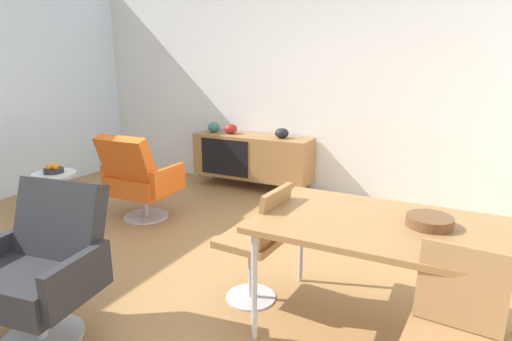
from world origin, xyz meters
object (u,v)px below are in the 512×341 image
sideboard (252,156)px  dining_chair_near_window (258,239)px  dining_chair_front_right (453,339)px  dining_table (395,232)px  wooden_bowl_on_table (429,221)px  armchair_black_shell (42,264)px  vase_ceramic_small (214,127)px  fruit_bowl (54,169)px  lounge_chair_red (139,177)px  vase_cobalt (231,129)px  side_table_round (56,191)px  vase_sculptural_dark (282,133)px

sideboard → dining_chair_near_window: bearing=-61.6°
sideboard → dining_chair_front_right: 3.89m
dining_table → wooden_bowl_on_table: 0.20m
wooden_bowl_on_table → armchair_black_shell: (-2.07, -0.98, -0.30)m
dining_chair_near_window → dining_chair_front_right: 1.36m
vase_ceramic_small → wooden_bowl_on_table: vase_ceramic_small is taller
dining_chair_near_window → fruit_bowl: 2.67m
sideboard → dining_chair_front_right: size_ratio=1.87×
vase_ceramic_small → wooden_bowl_on_table: 3.76m
lounge_chair_red → dining_table: bearing=-17.1°
sideboard → vase_cobalt: size_ratio=9.24×
dining_table → side_table_round: 3.57m
vase_cobalt → dining_chair_front_right: (2.87, -2.95, -0.32)m
vase_sculptural_dark → fruit_bowl: 2.64m
vase_ceramic_small → wooden_bowl_on_table: (2.95, -2.32, -0.02)m
dining_chair_front_right → lounge_chair_red: 3.38m
sideboard → dining_chair_near_window: 2.72m
vase_sculptural_dark → armchair_black_shell: size_ratio=0.18×
fruit_bowl → dining_chair_front_right: bearing=-14.3°
vase_cobalt → dining_chair_near_window: size_ratio=0.20×
dining_chair_near_window → sideboard: bearing=118.4°
dining_chair_near_window → fruit_bowl: (-2.63, 0.43, 0.09)m
sideboard → dining_table: size_ratio=1.00×
sideboard → vase_cobalt: 0.48m
vase_ceramic_small → dining_chair_front_right: (3.13, -2.95, -0.32)m
vase_cobalt → side_table_round: vase_cobalt is taller
fruit_bowl → wooden_bowl_on_table: bearing=-5.6°
vase_ceramic_small → fruit_bowl: bearing=-110.8°
vase_cobalt → vase_ceramic_small: (-0.27, 0.00, 0.00)m
dining_table → lounge_chair_red: size_ratio=1.69×
dining_chair_front_right → armchair_black_shell: 2.27m
vase_cobalt → dining_chair_front_right: size_ratio=0.20×
wooden_bowl_on_table → armchair_black_shell: armchair_black_shell is taller
vase_cobalt → armchair_black_shell: bearing=-79.4°
dining_table → dining_chair_front_right: (0.35, -0.56, -0.23)m
sideboard → vase_ceramic_small: (-0.59, 0.00, 0.35)m
vase_ceramic_small → dining_chair_near_window: size_ratio=0.19×
vase_sculptural_dark → dining_chair_near_window: size_ratio=0.20×
sideboard → side_table_round: sideboard is taller
vase_ceramic_small → armchair_black_shell: armchair_black_shell is taller
sideboard → vase_ceramic_small: bearing=179.8°
armchair_black_shell → vase_sculptural_dark: bearing=87.8°
dining_chair_front_right → armchair_black_shell: bearing=-171.0°
vase_ceramic_small → dining_chair_near_window: 3.06m
vase_cobalt → vase_sculptural_dark: bearing=0.0°
vase_sculptural_dark → lounge_chair_red: (-0.96, -1.55, -0.32)m
fruit_bowl → dining_chair_near_window: bearing=-9.3°
vase_sculptural_dark → lounge_chair_red: lounge_chair_red is taller
sideboard → lounge_chair_red: (-0.54, -1.55, 0.03)m
dining_table → dining_chair_front_right: 0.70m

